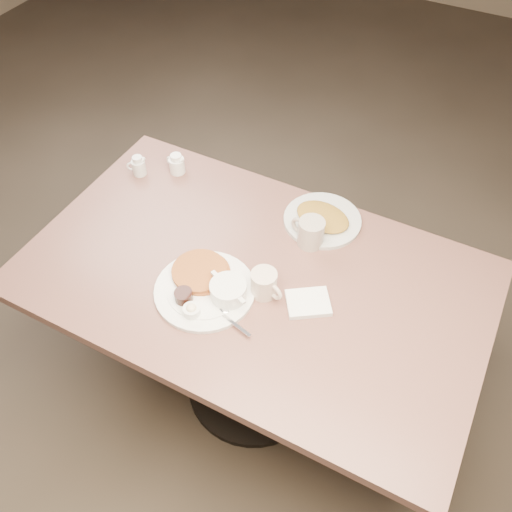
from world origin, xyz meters
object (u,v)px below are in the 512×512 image
at_px(coffee_mug_near, 265,284).
at_px(hash_plate, 322,219).
at_px(creamer_left, 138,166).
at_px(creamer_right, 177,164).
at_px(diner_table, 253,305).
at_px(coffee_mug_far, 310,232).
at_px(main_plate, 208,287).

distance_m(coffee_mug_near, hash_plate, 0.38).
bearing_deg(creamer_left, hash_plate, 6.65).
relative_size(creamer_left, creamer_right, 0.87).
distance_m(creamer_left, creamer_right, 0.15).
distance_m(diner_table, hash_plate, 0.39).
relative_size(coffee_mug_far, creamer_right, 1.47).
bearing_deg(coffee_mug_far, hash_plate, 89.79).
relative_size(creamer_right, hash_plate, 0.28).
bearing_deg(main_plate, creamer_right, 132.34).
bearing_deg(coffee_mug_near, diner_table, 142.95).
relative_size(coffee_mug_near, hash_plate, 0.39).
bearing_deg(diner_table, coffee_mug_far, 63.99).
bearing_deg(creamer_right, main_plate, -47.66).
bearing_deg(diner_table, creamer_left, 158.77).
bearing_deg(creamer_left, main_plate, -34.86).
distance_m(coffee_mug_far, creamer_left, 0.73).
height_order(coffee_mug_near, hash_plate, coffee_mug_near).
xyz_separation_m(coffee_mug_near, hash_plate, (0.04, 0.38, -0.03)).
xyz_separation_m(diner_table, creamer_left, (-0.62, 0.24, 0.21)).
height_order(creamer_left, creamer_right, same).
xyz_separation_m(diner_table, creamer_right, (-0.50, 0.32, 0.21)).
distance_m(main_plate, creamer_right, 0.60).
height_order(main_plate, creamer_right, creamer_right).
height_order(main_plate, coffee_mug_near, coffee_mug_near).
relative_size(diner_table, coffee_mug_near, 11.85).
height_order(coffee_mug_far, creamer_left, coffee_mug_far).
distance_m(main_plate, coffee_mug_near, 0.18).
xyz_separation_m(diner_table, main_plate, (-0.09, -0.13, 0.19)).
bearing_deg(coffee_mug_far, main_plate, -120.04).
bearing_deg(creamer_right, coffee_mug_far, -9.91).
distance_m(diner_table, coffee_mug_near, 0.23).
distance_m(diner_table, main_plate, 0.25).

